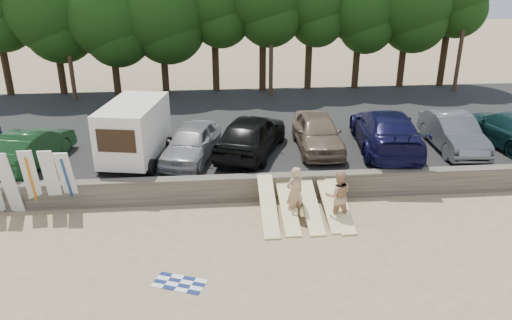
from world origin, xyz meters
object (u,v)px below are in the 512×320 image
object	(u,v)px
car_5	(386,130)
beachgoer_b	(338,196)
box_trailer	(134,129)
car_6	(453,132)
cooler	(300,200)
car_3	(251,134)
car_2	(191,142)
car_4	(317,132)
car_7	(508,128)
beachgoer_a	(295,192)
car_1	(31,147)

from	to	relation	value
car_5	beachgoer_b	distance (m)	6.08
box_trailer	car_5	world-z (taller)	box_trailer
box_trailer	car_5	distance (m)	11.00
beachgoer_b	car_5	bearing A→B (deg)	-123.44
car_6	cooler	bearing A→B (deg)	-151.86
cooler	car_3	bearing A→B (deg)	126.63
car_6	beachgoer_b	xyz separation A→B (m)	(-6.40, -4.77, -0.53)
car_2	beachgoer_b	world-z (taller)	car_2
car_4	car_7	bearing A→B (deg)	-0.20
beachgoer_a	car_3	bearing A→B (deg)	-100.01
car_1	car_7	distance (m)	21.09
car_2	cooler	size ratio (longest dim) A/B	11.68
box_trailer	car_4	world-z (taller)	box_trailer
car_2	beachgoer_a	distance (m)	5.69
car_1	car_5	xyz separation A→B (m)	(15.25, 0.48, 0.14)
box_trailer	car_6	xyz separation A→B (m)	(14.01, 0.26, -0.65)
car_1	car_6	world-z (taller)	car_6
car_3	beachgoer_a	bearing A→B (deg)	125.75
car_5	beachgoer_a	distance (m)	6.76
box_trailer	car_2	bearing A→B (deg)	12.72
car_2	car_4	size ratio (longest dim) A/B	0.94
beachgoer_b	cooler	distance (m)	1.89
beachgoer_b	cooler	size ratio (longest dim) A/B	5.05
beachgoer_a	beachgoer_b	size ratio (longest dim) A/B	1.02
box_trailer	cooler	bearing A→B (deg)	-15.39
car_1	cooler	distance (m)	11.32
car_1	car_3	size ratio (longest dim) A/B	0.88
car_6	car_3	bearing A→B (deg)	-178.07
car_5	car_6	world-z (taller)	car_5
car_7	beachgoer_b	xyz separation A→B (m)	(-9.20, -5.10, -0.53)
box_trailer	beachgoer_a	size ratio (longest dim) A/B	2.20
car_2	box_trailer	bearing A→B (deg)	-162.55
car_1	car_4	world-z (taller)	car_4
beachgoer_a	cooler	xyz separation A→B (m)	(0.38, 0.95, -0.82)
car_1	cooler	bearing A→B (deg)	176.84
car_1	beachgoer_a	xyz separation A→B (m)	(10.39, -4.19, -0.48)
car_3	car_6	xyz separation A→B (m)	(9.07, -0.23, -0.12)
car_4	beachgoer_b	distance (m)	5.35
car_2	car_5	size ratio (longest dim) A/B	0.72
car_5	box_trailer	bearing A→B (deg)	9.53
car_1	car_4	bearing A→B (deg)	-162.84
car_3	car_6	size ratio (longest dim) A/B	1.11
car_2	beachgoer_a	size ratio (longest dim) A/B	2.26
car_2	car_6	world-z (taller)	car_6
car_3	beachgoer_b	bearing A→B (deg)	139.61
car_7	beachgoer_b	size ratio (longest dim) A/B	2.82
car_2	car_6	distance (m)	11.68
beachgoer_b	car_4	bearing A→B (deg)	-93.15
box_trailer	car_4	size ratio (longest dim) A/B	0.92
car_1	beachgoer_a	world-z (taller)	car_1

